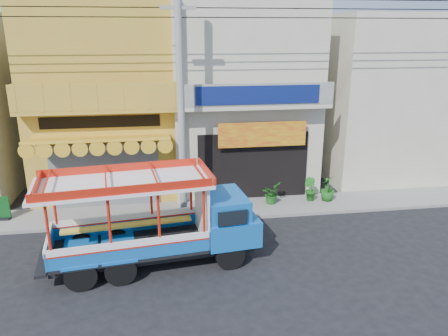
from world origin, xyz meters
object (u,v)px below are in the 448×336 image
object	(u,v)px
songthaew_truck	(168,220)
potted_plant_c	(328,188)
utility_pole	(185,87)
green_sign	(2,210)
potted_plant_b	(310,189)
potted_plant_a	(271,193)

from	to	relation	value
songthaew_truck	potted_plant_c	xyz separation A→B (m)	(6.65, 3.96, -0.80)
utility_pole	green_sign	distance (m)	8.27
songthaew_truck	potted_plant_b	size ratio (longest dim) A/B	6.91
utility_pole	songthaew_truck	size ratio (longest dim) A/B	4.22
green_sign	potted_plant_b	world-z (taller)	potted_plant_b
utility_pole	songthaew_truck	xyz separation A→B (m)	(-0.79, -3.09, -3.59)
songthaew_truck	green_sign	size ratio (longest dim) A/B	7.23
green_sign	potted_plant_b	bearing A→B (deg)	0.86
songthaew_truck	potted_plant_c	distance (m)	7.78
green_sign	potted_plant_a	distance (m)	10.33
potted_plant_a	potted_plant_c	size ratio (longest dim) A/B	0.81
utility_pole	potted_plant_a	xyz separation A→B (m)	(3.46, 0.92, -4.48)
potted_plant_b	potted_plant_c	xyz separation A→B (m)	(0.72, -0.13, 0.05)
songthaew_truck	potted_plant_c	size ratio (longest dim) A/B	6.30
songthaew_truck	potted_plant_b	world-z (taller)	songthaew_truck
potted_plant_b	songthaew_truck	bearing A→B (deg)	100.02
utility_pole	potted_plant_a	bearing A→B (deg)	14.90
songthaew_truck	potted_plant_b	xyz separation A→B (m)	(5.93, 4.09, -0.85)
potted_plant_c	potted_plant_b	bearing A→B (deg)	-55.34
songthaew_truck	potted_plant_b	distance (m)	7.25
songthaew_truck	potted_plant_a	bearing A→B (deg)	43.31
potted_plant_c	songthaew_truck	bearing A→B (deg)	-14.41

